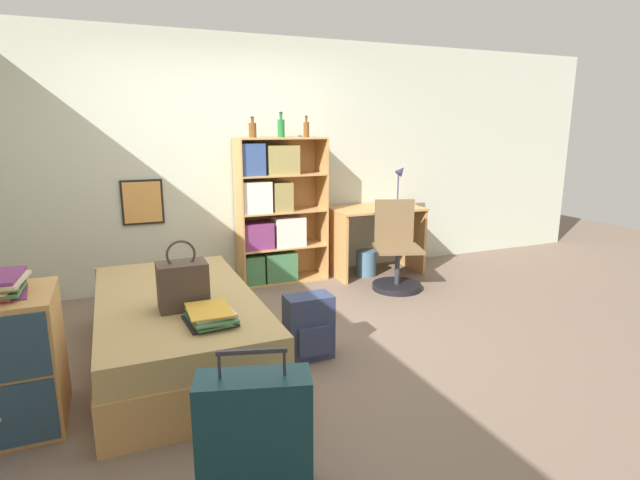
{
  "coord_description": "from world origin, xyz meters",
  "views": [
    {
      "loc": [
        -1.05,
        -3.51,
        1.66
      ],
      "look_at": [
        0.52,
        0.2,
        0.75
      ],
      "focal_mm": 28.0,
      "sensor_mm": 36.0,
      "label": 1
    }
  ],
  "objects_px": {
    "dresser": "(4,363)",
    "desk_lamp": "(400,178)",
    "waste_bin": "(366,263)",
    "book_stack_on_bed": "(210,316)",
    "backpack": "(309,327)",
    "handbag": "(183,285)",
    "bottle_clear": "(306,129)",
    "suitcase": "(254,434)",
    "bed": "(178,327)",
    "desk": "(375,229)",
    "desk_chair": "(396,261)",
    "bookcase": "(272,214)",
    "bottle_green": "(253,130)",
    "bottle_brown": "(281,128)"
  },
  "relations": [
    {
      "from": "bottle_green",
      "to": "bottle_brown",
      "type": "relative_size",
      "value": 0.81
    },
    {
      "from": "handbag",
      "to": "bottle_green",
      "type": "bearing_deg",
      "value": 61.32
    },
    {
      "from": "desk",
      "to": "desk_chair",
      "type": "height_order",
      "value": "desk_chair"
    },
    {
      "from": "bed",
      "to": "backpack",
      "type": "distance_m",
      "value": 0.95
    },
    {
      "from": "desk_chair",
      "to": "book_stack_on_bed",
      "type": "bearing_deg",
      "value": -146.99
    },
    {
      "from": "desk",
      "to": "book_stack_on_bed",
      "type": "bearing_deg",
      "value": -138.36
    },
    {
      "from": "bookcase",
      "to": "bottle_clear",
      "type": "distance_m",
      "value": 0.98
    },
    {
      "from": "bed",
      "to": "bottle_clear",
      "type": "height_order",
      "value": "bottle_clear"
    },
    {
      "from": "desk",
      "to": "waste_bin",
      "type": "bearing_deg",
      "value": -155.76
    },
    {
      "from": "bottle_clear",
      "to": "desk",
      "type": "bearing_deg",
      "value": -10.48
    },
    {
      "from": "dresser",
      "to": "desk_lamp",
      "type": "distance_m",
      "value": 4.21
    },
    {
      "from": "bed",
      "to": "bookcase",
      "type": "bearing_deg",
      "value": 51.64
    },
    {
      "from": "handbag",
      "to": "backpack",
      "type": "xyz_separation_m",
      "value": [
        0.87,
        -0.06,
        -0.42
      ]
    },
    {
      "from": "bottle_green",
      "to": "desk",
      "type": "xyz_separation_m",
      "value": [
        1.37,
        -0.16,
        -1.12
      ]
    },
    {
      "from": "desk_lamp",
      "to": "waste_bin",
      "type": "bearing_deg",
      "value": -174.35
    },
    {
      "from": "suitcase",
      "to": "bed",
      "type": "bearing_deg",
      "value": 95.37
    },
    {
      "from": "book_stack_on_bed",
      "to": "bottle_brown",
      "type": "xyz_separation_m",
      "value": [
        1.2,
        2.16,
        1.13
      ]
    },
    {
      "from": "bed",
      "to": "waste_bin",
      "type": "distance_m",
      "value": 2.63
    },
    {
      "from": "suitcase",
      "to": "desk",
      "type": "height_order",
      "value": "desk"
    },
    {
      "from": "desk_lamp",
      "to": "waste_bin",
      "type": "height_order",
      "value": "desk_lamp"
    },
    {
      "from": "bottle_green",
      "to": "bottle_clear",
      "type": "relative_size",
      "value": 0.94
    },
    {
      "from": "bottle_green",
      "to": "waste_bin",
      "type": "relative_size",
      "value": 0.72
    },
    {
      "from": "bookcase",
      "to": "waste_bin",
      "type": "xyz_separation_m",
      "value": [
        1.05,
        -0.19,
        -0.61
      ]
    },
    {
      "from": "bottle_green",
      "to": "waste_bin",
      "type": "xyz_separation_m",
      "value": [
        1.23,
        -0.22,
        -1.49
      ]
    },
    {
      "from": "waste_bin",
      "to": "book_stack_on_bed",
      "type": "bearing_deg",
      "value": -137.45
    },
    {
      "from": "desk",
      "to": "desk_chair",
      "type": "distance_m",
      "value": 0.63
    },
    {
      "from": "suitcase",
      "to": "backpack",
      "type": "height_order",
      "value": "suitcase"
    },
    {
      "from": "handbag",
      "to": "bottle_clear",
      "type": "relative_size",
      "value": 2.06
    },
    {
      "from": "book_stack_on_bed",
      "to": "waste_bin",
      "type": "bearing_deg",
      "value": 42.55
    },
    {
      "from": "handbag",
      "to": "suitcase",
      "type": "relative_size",
      "value": 0.65
    },
    {
      "from": "bookcase",
      "to": "desk_chair",
      "type": "distance_m",
      "value": 1.41
    },
    {
      "from": "book_stack_on_bed",
      "to": "desk_lamp",
      "type": "height_order",
      "value": "desk_lamp"
    },
    {
      "from": "suitcase",
      "to": "bottle_green",
      "type": "xyz_separation_m",
      "value": [
        0.89,
        3.11,
        1.35
      ]
    },
    {
      "from": "dresser",
      "to": "bottle_brown",
      "type": "xyz_separation_m",
      "value": [
        2.32,
        2.05,
        1.27
      ]
    },
    {
      "from": "waste_bin",
      "to": "dresser",
      "type": "bearing_deg",
      "value": -150.43
    },
    {
      "from": "bottle_brown",
      "to": "desk_chair",
      "type": "relative_size",
      "value": 0.28
    },
    {
      "from": "waste_bin",
      "to": "desk",
      "type": "bearing_deg",
      "value": 24.24
    },
    {
      "from": "book_stack_on_bed",
      "to": "dresser",
      "type": "relative_size",
      "value": 0.48
    },
    {
      "from": "suitcase",
      "to": "desk",
      "type": "relative_size",
      "value": 0.69
    },
    {
      "from": "dresser",
      "to": "bookcase",
      "type": "xyz_separation_m",
      "value": [
        2.2,
        2.04,
        0.37
      ]
    },
    {
      "from": "bed",
      "to": "desk_lamp",
      "type": "relative_size",
      "value": 4.25
    },
    {
      "from": "bottle_brown",
      "to": "desk_chair",
      "type": "bearing_deg",
      "value": -35.96
    },
    {
      "from": "backpack",
      "to": "handbag",
      "type": "bearing_deg",
      "value": 175.81
    },
    {
      "from": "handbag",
      "to": "bottle_clear",
      "type": "distance_m",
      "value": 2.62
    },
    {
      "from": "bookcase",
      "to": "desk",
      "type": "xyz_separation_m",
      "value": [
        1.19,
        -0.13,
        -0.24
      ]
    },
    {
      "from": "handbag",
      "to": "bottle_clear",
      "type": "bearing_deg",
      "value": 48.92
    },
    {
      "from": "bed",
      "to": "desk_lamp",
      "type": "distance_m",
      "value": 3.15
    },
    {
      "from": "handbag",
      "to": "desk",
      "type": "xyz_separation_m",
      "value": [
        2.38,
        1.69,
        -0.13
      ]
    },
    {
      "from": "desk_chair",
      "to": "dresser",
      "type": "bearing_deg",
      "value": -158.31
    },
    {
      "from": "handbag",
      "to": "desk_chair",
      "type": "relative_size",
      "value": 0.5
    }
  ]
}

